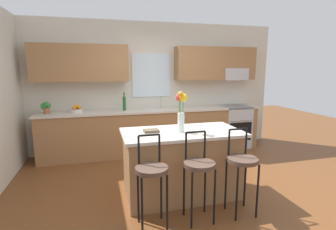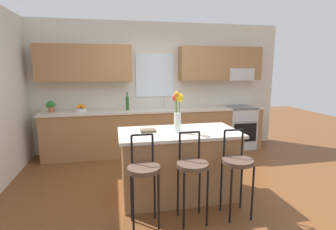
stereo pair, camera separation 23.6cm
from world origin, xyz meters
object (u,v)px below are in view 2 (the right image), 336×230
at_px(bar_stool_middle, 192,169).
at_px(bottle_olive_oil, 127,103).
at_px(bar_stool_far, 237,165).
at_px(flower_vase, 178,109).
at_px(potted_plant_small, 51,106).
at_px(kitchen_island, 179,163).
at_px(oven_range, 239,127).
at_px(bar_stool_near, 144,173).
at_px(fruit_bowl_oranges, 81,109).
at_px(cookbook, 148,130).

bearing_deg(bar_stool_middle, bottle_olive_oil, 102.66).
xyz_separation_m(bar_stool_far, flower_vase, (-0.58, 0.58, 0.60)).
height_order(bottle_olive_oil, potted_plant_small, bottle_olive_oil).
bearing_deg(potted_plant_small, kitchen_island, -43.87).
distance_m(oven_range, bar_stool_near, 3.52).
relative_size(bar_stool_near, bottle_olive_oil, 2.93).
bearing_deg(bar_stool_near, flower_vase, 48.21).
relative_size(kitchen_island, fruit_bowl_oranges, 6.69).
height_order(kitchen_island, bar_stool_near, bar_stool_near).
bearing_deg(oven_range, cookbook, -140.91).
bearing_deg(bottle_olive_oil, flower_vase, -74.70).
bearing_deg(bar_stool_middle, oven_range, 53.74).
relative_size(oven_range, potted_plant_small, 4.06).
distance_m(kitchen_island, bar_stool_middle, 0.65).
bearing_deg(potted_plant_small, oven_range, -0.39).
relative_size(bar_stool_near, bar_stool_far, 1.00).
bearing_deg(cookbook, oven_range, 39.09).
xyz_separation_m(bar_stool_middle, bottle_olive_oil, (-0.58, 2.57, 0.43)).
height_order(oven_range, flower_vase, flower_vase).
bearing_deg(bar_stool_far, fruit_bowl_oranges, 128.31).
bearing_deg(bottle_olive_oil, cookbook, -84.93).
distance_m(bar_stool_middle, cookbook, 0.86).
xyz_separation_m(bottle_olive_oil, potted_plant_small, (-1.44, 0.00, -0.02)).
bearing_deg(bottle_olive_oil, kitchen_island, -73.41).
bearing_deg(bottle_olive_oil, oven_range, -0.58).
distance_m(bar_stool_middle, potted_plant_small, 3.30).
bearing_deg(kitchen_island, cookbook, 171.22).
bearing_deg(fruit_bowl_oranges, potted_plant_small, -179.81).
distance_m(bar_stool_near, bar_stool_middle, 0.55).
bearing_deg(fruit_bowl_oranges, oven_range, -0.48).
bearing_deg(cookbook, fruit_bowl_oranges, 119.73).
xyz_separation_m(kitchen_island, fruit_bowl_oranges, (-1.48, 1.94, 0.51)).
bearing_deg(potted_plant_small, cookbook, -49.42).
xyz_separation_m(bar_stool_far, cookbook, (-0.96, 0.70, 0.30)).
relative_size(flower_vase, bottle_olive_oil, 1.53).
relative_size(flower_vase, cookbook, 2.72).
height_order(cookbook, potted_plant_small, potted_plant_small).
distance_m(flower_vase, bottle_olive_oil, 2.07).
xyz_separation_m(bar_stool_near, cookbook, (0.14, 0.70, 0.30)).
height_order(bar_stool_far, potted_plant_small, potted_plant_small).
distance_m(bar_stool_near, potted_plant_small, 2.99).
bearing_deg(bar_stool_near, bar_stool_middle, 0.00).
xyz_separation_m(bar_stool_near, bar_stool_middle, (0.55, 0.00, 0.00)).
height_order(oven_range, bottle_olive_oil, bottle_olive_oil).
height_order(cookbook, bottle_olive_oil, bottle_olive_oil).
relative_size(fruit_bowl_oranges, bottle_olive_oil, 0.68).
height_order(oven_range, fruit_bowl_oranges, fruit_bowl_oranges).
height_order(oven_range, bar_stool_near, bar_stool_near).
bearing_deg(potted_plant_small, bar_stool_middle, -51.88).
xyz_separation_m(kitchen_island, bar_stool_near, (-0.55, -0.63, 0.17)).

